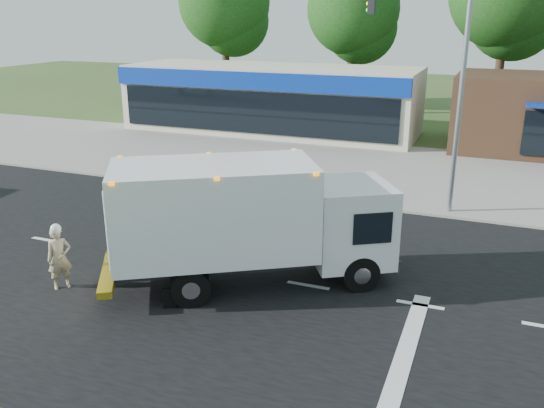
% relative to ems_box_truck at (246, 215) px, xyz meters
% --- Properties ---
extents(ground, '(120.00, 120.00, 0.00)m').
position_rel_ems_box_truck_xyz_m(ground, '(1.62, 0.45, -1.98)').
color(ground, '#385123').
rests_on(ground, ground).
extents(road_asphalt, '(60.00, 14.00, 0.02)m').
position_rel_ems_box_truck_xyz_m(road_asphalt, '(1.62, 0.45, -1.98)').
color(road_asphalt, black).
rests_on(road_asphalt, ground).
extents(sidewalk, '(60.00, 2.40, 0.12)m').
position_rel_ems_box_truck_xyz_m(sidewalk, '(1.62, 8.65, -1.92)').
color(sidewalk, gray).
rests_on(sidewalk, ground).
extents(parking_apron, '(60.00, 9.00, 0.02)m').
position_rel_ems_box_truck_xyz_m(parking_apron, '(1.62, 14.45, -1.97)').
color(parking_apron, gray).
rests_on(parking_apron, ground).
extents(lane_markings, '(55.20, 7.00, 0.01)m').
position_rel_ems_box_truck_xyz_m(lane_markings, '(2.97, -0.90, -1.96)').
color(lane_markings, silver).
rests_on(lane_markings, road_asphalt).
extents(ems_box_truck, '(7.84, 6.10, 3.44)m').
position_rel_ems_box_truck_xyz_m(ems_box_truck, '(0.00, 0.00, 0.00)').
color(ems_box_truck, black).
rests_on(ems_box_truck, ground).
extents(emergency_worker, '(0.72, 0.75, 1.85)m').
position_rel_ems_box_truck_xyz_m(emergency_worker, '(-4.55, -2.09, -1.07)').
color(emergency_worker, tan).
rests_on(emergency_worker, ground).
extents(retail_strip_mall, '(18.00, 6.20, 4.00)m').
position_rel_ems_box_truck_xyz_m(retail_strip_mall, '(-7.38, 20.38, 0.03)').
color(retail_strip_mall, beige).
rests_on(retail_strip_mall, ground).
extents(traffic_signal_pole, '(3.51, 0.25, 8.00)m').
position_rel_ems_box_truck_xyz_m(traffic_signal_pole, '(3.98, 8.05, 2.94)').
color(traffic_signal_pole, gray).
rests_on(traffic_signal_pole, ground).
extents(background_trees, '(36.77, 7.39, 12.10)m').
position_rel_ems_box_truck_xyz_m(background_trees, '(0.78, 28.61, 5.40)').
color(background_trees, '#332114').
rests_on(background_trees, ground).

